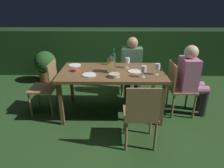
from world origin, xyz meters
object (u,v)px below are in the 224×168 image
chair_side_right_b (131,69)px  bowl_bread (75,70)px  chair_head_near (47,85)px  person_in_pink (191,77)px  wine_glass_c (158,67)px  plate_b (134,71)px  green_bottle_on_table (113,59)px  person_in_green (132,65)px  plate_a (75,65)px  chair_head_far (178,86)px  potted_plant_by_hedge (45,65)px  lantern_centerpiece (111,63)px  wine_glass_a (144,69)px  plate_c (89,75)px  dining_table (112,74)px  chair_side_left_b (141,113)px  bowl_olives (114,75)px  wine_glass_b (127,61)px

chair_side_right_b → bowl_bread: bearing=-137.8°
chair_head_near → person_in_pink: 2.33m
wine_glass_c → plate_b: 0.36m
green_bottle_on_table → plate_b: 0.50m
person_in_green → plate_a: person_in_green is taller
chair_head_far → potted_plant_by_hedge: bearing=152.3°
person_in_pink → lantern_centerpiece: 1.30m
wine_glass_c → plate_b: (-0.33, 0.11, -0.11)m
wine_glass_c → plate_b: wine_glass_c is taller
wine_glass_a → plate_c: wine_glass_a is taller
potted_plant_by_hedge → dining_table: bearing=-41.6°
chair_side_left_b → bowl_bread: chair_side_left_b is taller
green_bottle_on_table → plate_b: size_ratio=1.43×
chair_side_left_b → plate_a: chair_side_left_b is taller
plate_a → potted_plant_by_hedge: 1.46m
chair_side_left_b → green_bottle_on_table: green_bottle_on_table is taller
chair_head_far → bowl_olives: size_ratio=5.37×
chair_head_near → bowl_olives: (1.10, -0.26, 0.28)m
green_bottle_on_table → wine_glass_b: green_bottle_on_table is taller
wine_glass_a → wine_glass_b: (-0.21, 0.43, 0.00)m
green_bottle_on_table → potted_plant_by_hedge: size_ratio=0.40×
chair_side_left_b → wine_glass_a: wine_glass_a is taller
wine_glass_c → plate_c: 1.02m
dining_table → wine_glass_b: wine_glass_b is taller
chair_side_right_b → green_bottle_on_table: 0.72m
plate_c → potted_plant_by_hedge: bearing=127.5°
chair_head_near → plate_b: (1.41, -0.04, 0.26)m
chair_head_near → lantern_centerpiece: 1.12m
green_bottle_on_table → wine_glass_c: size_ratio=1.72×
bowl_bread → plate_c: bearing=-37.7°
wine_glass_a → plate_c: bearing=175.3°
potted_plant_by_hedge → chair_side_left_b: bearing=-49.3°
wine_glass_a → bowl_bread: wine_glass_a is taller
bowl_bread → person_in_green: bearing=35.0°
wine_glass_a → plate_c: size_ratio=0.82×
wine_glass_a → plate_a: 1.22m
wine_glass_b → lantern_centerpiece: bearing=-141.4°
lantern_centerpiece → wine_glass_b: size_ratio=1.57×
dining_table → chair_head_far: 1.08m
wine_glass_c → bowl_olives: wine_glass_c is taller
lantern_centerpiece → plate_a: 0.71m
wine_glass_b → wine_glass_c: same height
potted_plant_by_hedge → plate_c: bearing=-52.5°
chair_head_far → bowl_olives: (-1.03, -0.26, 0.28)m
person_in_green → bowl_bread: size_ratio=10.07×
lantern_centerpiece → plate_c: lantern_centerpiece is taller
lantern_centerpiece → plate_b: size_ratio=1.31×
dining_table → plate_b: size_ratio=8.05×
chair_head_far → plate_c: 1.44m
lantern_centerpiece → wine_glass_b: bearing=38.6°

